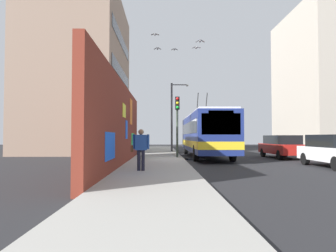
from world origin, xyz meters
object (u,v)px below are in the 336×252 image
(parked_car_white, at_px, (336,150))
(street_lamp, at_px, (174,112))
(city_bus, at_px, (205,133))
(pedestrian_near_wall, at_px, (141,146))
(parked_car_red, at_px, (282,146))
(traffic_light, at_px, (177,116))

(parked_car_white, distance_m, street_lamp, 15.62)
(city_bus, xyz_separation_m, pedestrian_near_wall, (-10.12, 3.97, -0.64))
(parked_car_red, bearing_deg, pedestrian_near_wall, 134.27)
(city_bus, relative_size, parked_car_red, 2.51)
(pedestrian_near_wall, distance_m, traffic_light, 8.06)
(parked_car_red, bearing_deg, parked_car_white, 180.00)
(traffic_light, bearing_deg, parked_car_red, -80.16)
(street_lamp, bearing_deg, parked_car_red, -134.02)
(pedestrian_near_wall, bearing_deg, street_lamp, -6.83)
(pedestrian_near_wall, xyz_separation_m, traffic_light, (7.66, -1.82, 1.72))
(parked_car_white, relative_size, pedestrian_near_wall, 2.69)
(street_lamp, bearing_deg, pedestrian_near_wall, 173.17)
(parked_car_red, relative_size, street_lamp, 0.77)
(parked_car_white, distance_m, pedestrian_near_wall, 9.49)
(pedestrian_near_wall, height_order, street_lamp, street_lamp)
(city_bus, bearing_deg, street_lamp, 19.44)
(parked_car_white, relative_size, parked_car_red, 0.90)
(parked_car_white, height_order, parked_car_red, same)
(parked_car_red, bearing_deg, city_bus, 77.20)
(parked_car_white, bearing_deg, street_lamp, 28.24)
(parked_car_white, xyz_separation_m, street_lamp, (13.52, 7.26, 2.95))
(parked_car_white, bearing_deg, pedestrian_near_wall, 104.89)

